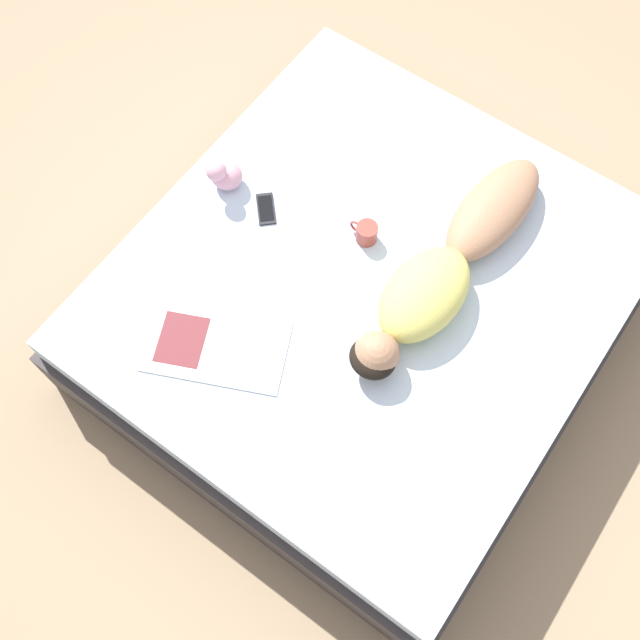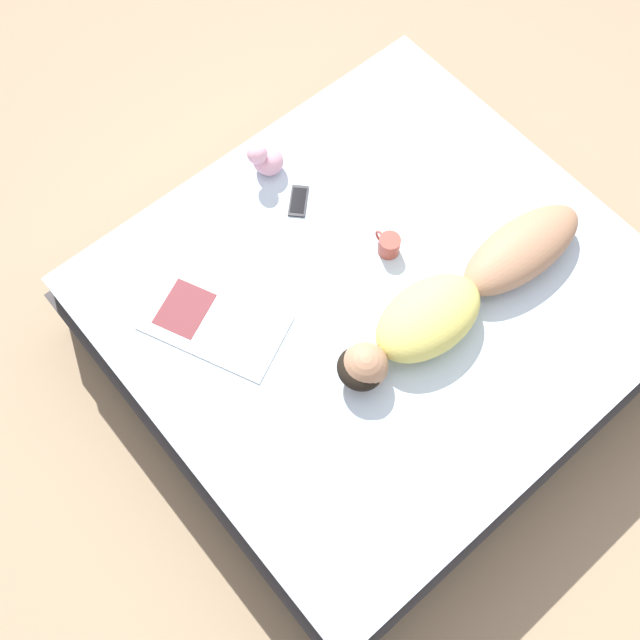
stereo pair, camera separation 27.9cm
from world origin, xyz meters
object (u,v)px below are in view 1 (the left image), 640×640
object	(u,v)px
person	(447,266)
open_magazine	(215,346)
cell_phone	(266,209)
coffee_mug	(366,232)

from	to	relation	value
person	open_magazine	bearing A→B (deg)	56.52
person	cell_phone	size ratio (longest dim) A/B	7.55
open_magazine	cell_phone	distance (m)	0.63
open_magazine	coffee_mug	world-z (taller)	coffee_mug
coffee_mug	cell_phone	size ratio (longest dim) A/B	0.78
coffee_mug	cell_phone	bearing A→B (deg)	17.11
coffee_mug	cell_phone	xyz separation A→B (m)	(0.41, 0.13, -0.04)
person	cell_phone	xyz separation A→B (m)	(0.75, 0.16, -0.08)
person	cell_phone	distance (m)	0.78
person	coffee_mug	distance (m)	0.35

